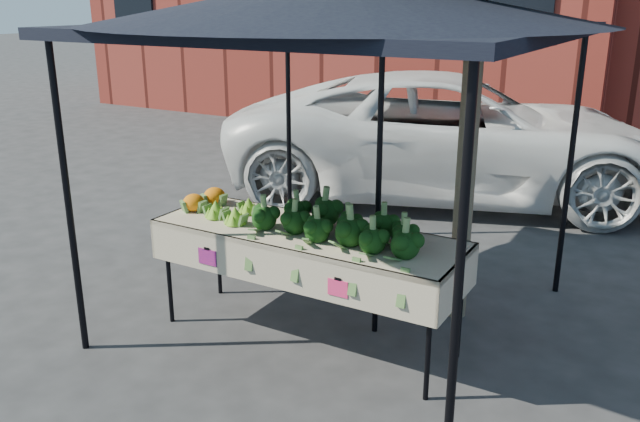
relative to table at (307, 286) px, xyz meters
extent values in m
plane|color=#29292C|center=(-0.07, -0.15, -0.45)|extent=(90.00, 90.00, 0.00)
cube|color=beige|center=(0.00, 0.00, 0.00)|extent=(2.40, 0.81, 0.90)
cube|color=#F22D8C|center=(-0.63, -0.40, 0.25)|extent=(0.17, 0.01, 0.12)
cube|color=#F12D6B|center=(0.49, -0.40, 0.25)|extent=(0.17, 0.01, 0.12)
ellipsoid|color=black|center=(0.28, 0.03, 0.58)|extent=(1.37, 0.57, 0.26)
ellipsoid|color=#72B126|center=(-0.66, -0.01, 0.55)|extent=(0.43, 0.47, 0.20)
ellipsoid|color=orange|center=(-1.03, 0.07, 0.54)|extent=(0.23, 0.43, 0.18)
camera|label=1|loc=(2.44, -3.96, 2.11)|focal=37.00mm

